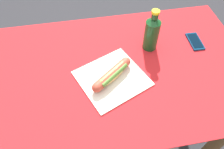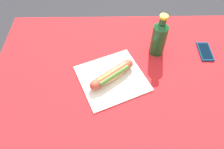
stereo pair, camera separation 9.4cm
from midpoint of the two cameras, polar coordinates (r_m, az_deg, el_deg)
ground_plane at (r=1.63m, az=3.93°, el=-15.25°), size 6.00×6.00×0.00m
dining_table at (r=1.11m, az=5.60°, el=-3.25°), size 1.22×0.79×0.73m
paper_wrapper at (r=0.96m, az=2.79°, el=-1.17°), size 0.36×0.35×0.01m
hot_dog at (r=0.94m, az=2.90°, el=-0.16°), size 0.19×0.16×0.05m
cell_phone at (r=1.18m, az=25.44°, el=5.37°), size 0.06×0.13×0.01m
soda_bottle at (r=1.04m, az=14.89°, el=9.27°), size 0.07×0.07×0.22m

